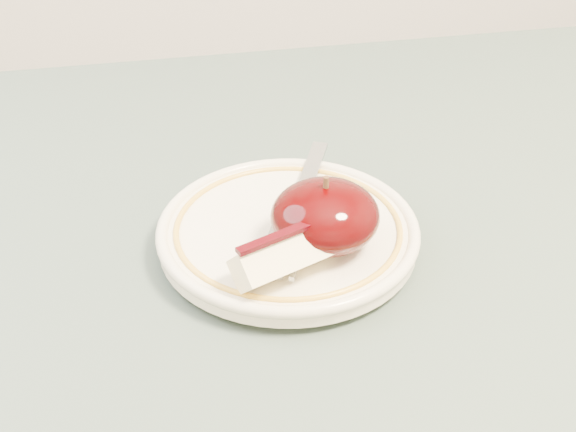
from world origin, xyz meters
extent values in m
cylinder|color=brown|center=(0.40, 0.40, 0.35)|extent=(0.05, 0.05, 0.71)
cube|color=#3D4B43|center=(0.00, 0.00, 0.73)|extent=(0.90, 0.90, 0.04)
cylinder|color=beige|center=(0.01, 0.10, 0.75)|extent=(0.10, 0.10, 0.01)
cylinder|color=beige|center=(0.01, 0.10, 0.76)|extent=(0.18, 0.18, 0.01)
torus|color=beige|center=(0.01, 0.10, 0.77)|extent=(0.19, 0.19, 0.01)
torus|color=gold|center=(0.01, 0.10, 0.77)|extent=(0.16, 0.16, 0.00)
ellipsoid|color=black|center=(0.03, 0.07, 0.79)|extent=(0.07, 0.07, 0.05)
cylinder|color=#472D19|center=(0.03, 0.07, 0.82)|extent=(0.00, 0.00, 0.01)
cube|color=#FDF0BA|center=(0.00, 0.04, 0.78)|extent=(0.08, 0.06, 0.03)
cube|color=black|center=(0.00, 0.04, 0.80)|extent=(0.07, 0.03, 0.00)
cube|color=#92959A|center=(0.04, 0.16, 0.77)|extent=(0.05, 0.09, 0.00)
cube|color=#92959A|center=(0.02, 0.10, 0.77)|extent=(0.02, 0.03, 0.00)
cube|color=#92959A|center=(0.01, 0.08, 0.77)|extent=(0.03, 0.03, 0.00)
cube|color=#92959A|center=(0.01, 0.05, 0.77)|extent=(0.02, 0.04, 0.00)
cube|color=#92959A|center=(0.00, 0.05, 0.77)|extent=(0.02, 0.04, 0.00)
cube|color=#92959A|center=(-0.01, 0.06, 0.77)|extent=(0.02, 0.04, 0.00)
cube|color=#92959A|center=(-0.02, 0.06, 0.77)|extent=(0.02, 0.04, 0.00)
camera|label=1|loc=(-0.08, -0.36, 1.10)|focal=50.00mm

